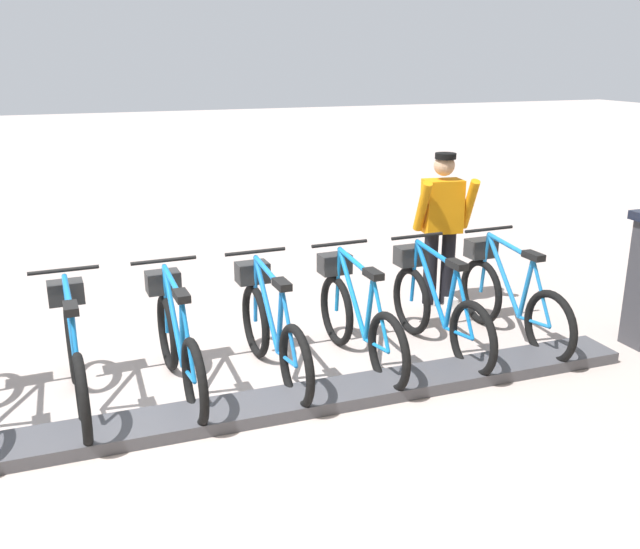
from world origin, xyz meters
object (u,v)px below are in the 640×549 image
at_px(bike_docked_2, 357,317).
at_px(bike_docked_3, 271,329).
at_px(bike_docked_5, 75,355).
at_px(worker_near_rack, 442,224).
at_px(bike_docked_0, 509,297).
at_px(bike_docked_4, 177,341).
at_px(bike_docked_1, 436,306).

xyz_separation_m(bike_docked_2, bike_docked_3, (0.00, 0.79, 0.00)).
distance_m(bike_docked_3, bike_docked_5, 1.57).
xyz_separation_m(bike_docked_5, worker_near_rack, (1.09, -3.80, 0.48)).
relative_size(bike_docked_2, worker_near_rack, 1.04).
xyz_separation_m(bike_docked_0, bike_docked_5, (0.00, 3.93, 0.00)).
relative_size(bike_docked_4, bike_docked_5, 1.00).
bearing_deg(bike_docked_0, bike_docked_3, 90.00).
xyz_separation_m(bike_docked_1, worker_near_rack, (1.09, -0.65, 0.48)).
height_order(bike_docked_0, bike_docked_5, same).
distance_m(bike_docked_3, worker_near_rack, 2.52).
bearing_deg(bike_docked_3, worker_near_rack, -63.90).
bearing_deg(bike_docked_1, bike_docked_3, 90.00).
bearing_deg(bike_docked_2, bike_docked_1, -90.00).
xyz_separation_m(bike_docked_1, bike_docked_3, (0.00, 1.57, 0.00)).
xyz_separation_m(bike_docked_4, worker_near_rack, (1.09, -3.01, 0.48)).
xyz_separation_m(bike_docked_0, bike_docked_2, (0.00, 1.57, 0.00)).
height_order(bike_docked_1, worker_near_rack, worker_near_rack).
bearing_deg(bike_docked_0, bike_docked_2, 90.00).
distance_m(bike_docked_1, bike_docked_3, 1.57).
distance_m(bike_docked_3, bike_docked_4, 0.79).
bearing_deg(bike_docked_2, bike_docked_5, 90.00).
xyz_separation_m(bike_docked_1, bike_docked_4, (0.00, 2.36, 0.00)).
relative_size(bike_docked_2, bike_docked_3, 1.00).
bearing_deg(bike_docked_1, bike_docked_0, -90.00).
bearing_deg(bike_docked_2, bike_docked_0, -90.00).
height_order(bike_docked_0, bike_docked_2, same).
bearing_deg(worker_near_rack, bike_docked_5, 106.00).
xyz_separation_m(bike_docked_0, bike_docked_1, (0.00, 0.79, 0.00)).
height_order(bike_docked_3, bike_docked_5, same).
relative_size(bike_docked_1, bike_docked_5, 1.00).
distance_m(bike_docked_1, bike_docked_4, 2.36).
height_order(bike_docked_2, worker_near_rack, worker_near_rack).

